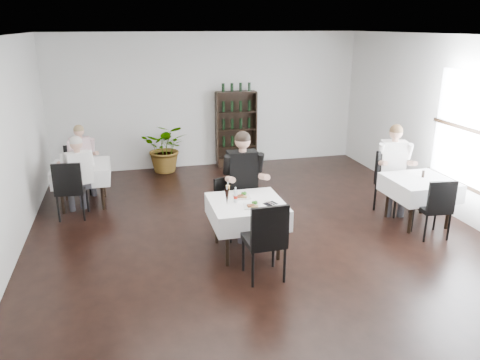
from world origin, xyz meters
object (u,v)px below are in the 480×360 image
object	(u,v)px
main_table	(247,211)
potted_tree	(166,148)
wine_shelf	(236,129)
diner_main	(244,176)

from	to	relation	value
main_table	potted_tree	bearing A→B (deg)	99.87
wine_shelf	diner_main	bearing A→B (deg)	-101.94
wine_shelf	diner_main	world-z (taller)	wine_shelf
potted_tree	wine_shelf	bearing A→B (deg)	4.16
potted_tree	main_table	bearing A→B (deg)	-80.13
wine_shelf	potted_tree	xyz separation A→B (m)	(-1.63, -0.12, -0.30)
diner_main	main_table	bearing A→B (deg)	-100.83
main_table	diner_main	size ratio (longest dim) A/B	0.63
main_table	diner_main	distance (m)	0.69
main_table	potted_tree	size ratio (longest dim) A/B	0.94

